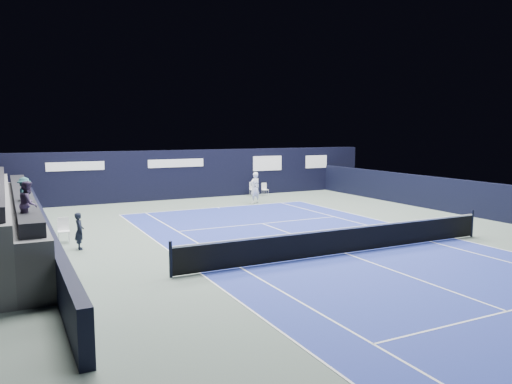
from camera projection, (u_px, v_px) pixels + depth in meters
ground at (314, 242)px, 19.46m from camera, size 48.00×48.00×0.00m
court_surface at (346, 253)px, 17.69m from camera, size 10.97×23.77×0.01m
enclosure_wall_right at (434, 193)px, 27.60m from camera, size 0.30×22.00×1.80m
folding_chair_back_a at (253, 187)px, 33.15m from camera, size 0.43×0.46×0.94m
folding_chair_back_b at (265, 188)px, 33.46m from camera, size 0.38×0.37×0.85m
line_judge_chair at (64, 228)px, 19.38m from camera, size 0.46×0.44×0.98m
line_judge at (79, 231)px, 18.25m from camera, size 0.33×0.50×1.37m
court_markings at (346, 253)px, 17.69m from camera, size 11.03×23.83×0.00m
tennis_net at (346, 240)px, 17.63m from camera, size 12.90×0.10×1.10m
back_sponsor_wall at (190, 174)px, 32.11m from camera, size 26.00×0.63×3.10m
side_barrier_left at (43, 231)px, 18.66m from camera, size 0.33×22.00×1.20m
tennis_player at (255, 188)px, 29.78m from camera, size 0.77×0.91×1.88m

